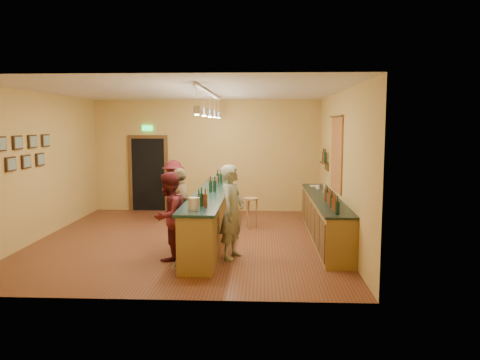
{
  "coord_description": "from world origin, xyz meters",
  "views": [
    {
      "loc": [
        1.59,
        -9.91,
        2.51
      ],
      "look_at": [
        1.12,
        0.2,
        1.3
      ],
      "focal_mm": 35.0,
      "sensor_mm": 36.0,
      "label": 1
    }
  ],
  "objects_px": {
    "customer_a": "(169,216)",
    "customer_b": "(180,208)",
    "back_counter": "(325,218)",
    "customer_c": "(174,190)",
    "tasting_bar": "(211,213)",
    "bar_stool": "(251,204)",
    "bartender": "(232,212)"
  },
  "relations": [
    {
      "from": "customer_c",
      "to": "customer_b",
      "type": "bearing_deg",
      "value": 16.19
    },
    {
      "from": "tasting_bar",
      "to": "customer_a",
      "type": "relative_size",
      "value": 3.11
    },
    {
      "from": "back_counter",
      "to": "customer_a",
      "type": "height_order",
      "value": "customer_a"
    },
    {
      "from": "tasting_bar",
      "to": "customer_a",
      "type": "height_order",
      "value": "customer_a"
    },
    {
      "from": "customer_a",
      "to": "tasting_bar",
      "type": "bearing_deg",
      "value": 177.98
    },
    {
      "from": "customer_a",
      "to": "customer_b",
      "type": "distance_m",
      "value": 0.82
    },
    {
      "from": "tasting_bar",
      "to": "bar_stool",
      "type": "bearing_deg",
      "value": 56.17
    },
    {
      "from": "customer_a",
      "to": "customer_c",
      "type": "height_order",
      "value": "customer_a"
    },
    {
      "from": "customer_b",
      "to": "back_counter",
      "type": "bearing_deg",
      "value": 80.55
    },
    {
      "from": "tasting_bar",
      "to": "customer_b",
      "type": "height_order",
      "value": "customer_b"
    },
    {
      "from": "back_counter",
      "to": "customer_a",
      "type": "relative_size",
      "value": 2.78
    },
    {
      "from": "bartender",
      "to": "customer_a",
      "type": "distance_m",
      "value": 1.18
    },
    {
      "from": "bartender",
      "to": "customer_a",
      "type": "xyz_separation_m",
      "value": [
        -1.17,
        -0.16,
        -0.06
      ]
    },
    {
      "from": "customer_b",
      "to": "bartender",
      "type": "bearing_deg",
      "value": 34.33
    },
    {
      "from": "back_counter",
      "to": "tasting_bar",
      "type": "bearing_deg",
      "value": -175.82
    },
    {
      "from": "customer_b",
      "to": "bar_stool",
      "type": "height_order",
      "value": "customer_b"
    },
    {
      "from": "bartender",
      "to": "bar_stool",
      "type": "bearing_deg",
      "value": 11.63
    },
    {
      "from": "back_counter",
      "to": "customer_c",
      "type": "xyz_separation_m",
      "value": [
        -3.67,
        1.89,
        0.31
      ]
    },
    {
      "from": "back_counter",
      "to": "tasting_bar",
      "type": "distance_m",
      "value": 2.49
    },
    {
      "from": "customer_c",
      "to": "bar_stool",
      "type": "xyz_separation_m",
      "value": [
        2.03,
        -0.81,
        -0.2
      ]
    },
    {
      "from": "bartender",
      "to": "back_counter",
      "type": "bearing_deg",
      "value": -34.18
    },
    {
      "from": "bartender",
      "to": "bar_stool",
      "type": "relative_size",
      "value": 2.39
    },
    {
      "from": "back_counter",
      "to": "customer_a",
      "type": "distance_m",
      "value": 3.52
    },
    {
      "from": "back_counter",
      "to": "bartender",
      "type": "distance_m",
      "value": 2.47
    },
    {
      "from": "customer_a",
      "to": "bar_stool",
      "type": "bearing_deg",
      "value": 172.53
    },
    {
      "from": "customer_b",
      "to": "bar_stool",
      "type": "bearing_deg",
      "value": 119.06
    },
    {
      "from": "tasting_bar",
      "to": "bar_stool",
      "type": "relative_size",
      "value": 6.9
    },
    {
      "from": "back_counter",
      "to": "bartender",
      "type": "xyz_separation_m",
      "value": [
        -1.93,
        -1.49,
        0.39
      ]
    },
    {
      "from": "back_counter",
      "to": "tasting_bar",
      "type": "xyz_separation_m",
      "value": [
        -2.48,
        -0.18,
        0.12
      ]
    },
    {
      "from": "customer_a",
      "to": "customer_b",
      "type": "bearing_deg",
      "value": -164.0
    },
    {
      "from": "back_counter",
      "to": "tasting_bar",
      "type": "height_order",
      "value": "tasting_bar"
    },
    {
      "from": "customer_a",
      "to": "customer_c",
      "type": "bearing_deg",
      "value": -150.14
    }
  ]
}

